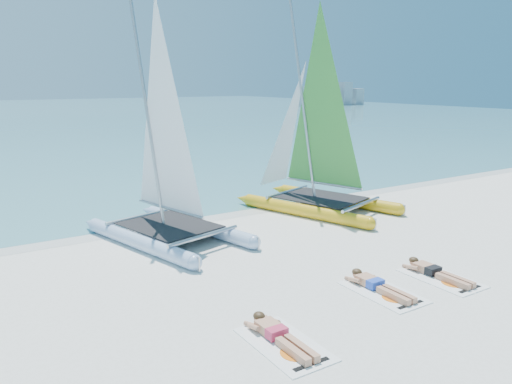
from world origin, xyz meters
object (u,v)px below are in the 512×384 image
(towel_b, at_px, (383,292))
(catamaran_yellow, at_px, (309,143))
(sunbather_b, at_px, (377,284))
(catamaran_blue, at_px, (165,167))
(towel_c, at_px, (441,278))
(towel_a, at_px, (284,344))
(sunbather_a, at_px, (278,334))
(sunbather_c, at_px, (435,271))

(towel_b, bearing_deg, catamaran_yellow, 64.61)
(sunbather_b, bearing_deg, catamaran_blue, 113.43)
(catamaran_yellow, bearing_deg, towel_c, -120.52)
(towel_a, distance_m, sunbather_b, 3.18)
(catamaran_blue, bearing_deg, catamaran_yellow, -7.55)
(catamaran_yellow, relative_size, sunbather_a, 4.28)
(towel_a, distance_m, sunbather_c, 4.82)
(towel_c, bearing_deg, sunbather_b, 168.23)
(towel_c, xyz_separation_m, sunbather_c, (0.00, 0.19, 0.11))
(sunbather_b, relative_size, sunbather_c, 1.00)
(catamaran_yellow, bearing_deg, towel_b, -133.90)
(catamaran_blue, distance_m, sunbather_a, 6.73)
(catamaran_yellow, distance_m, towel_a, 9.87)
(sunbather_b, height_order, towel_c, sunbather_b)
(catamaran_blue, relative_size, catamaran_yellow, 0.96)
(sunbather_b, height_order, sunbather_c, same)
(towel_c, bearing_deg, sunbather_c, 90.00)
(catamaran_yellow, xyz_separation_m, towel_c, (-1.45, -6.83, -2.32))
(catamaran_blue, bearing_deg, towel_b, -81.91)
(catamaran_yellow, xyz_separation_m, towel_a, (-6.23, -7.30, -2.32))
(towel_a, xyz_separation_m, sunbather_a, (-0.00, 0.19, 0.11))
(catamaran_blue, xyz_separation_m, sunbather_c, (4.21, -5.93, -2.00))
(sunbather_c, bearing_deg, towel_a, -172.01)
(towel_b, distance_m, towel_c, 1.72)
(towel_b, relative_size, towel_c, 1.00)
(catamaran_yellow, relative_size, sunbather_b, 4.28)
(catamaran_yellow, height_order, sunbather_c, catamaran_yellow)
(towel_b, xyz_separation_m, towel_c, (1.71, -0.16, 0.00))
(towel_a, bearing_deg, sunbather_a, 90.00)
(catamaran_blue, distance_m, sunbather_c, 7.54)
(catamaran_blue, xyz_separation_m, sunbather_b, (2.50, -5.76, -2.00))
(sunbather_b, bearing_deg, towel_b, -90.00)
(catamaran_blue, distance_m, catamaran_yellow, 5.71)
(sunbather_a, xyz_separation_m, towel_b, (3.06, 0.45, -0.11))
(towel_c, bearing_deg, catamaran_yellow, 77.99)
(catamaran_blue, relative_size, towel_a, 3.83)
(towel_b, bearing_deg, sunbather_a, -171.64)
(sunbather_a, relative_size, towel_b, 0.93)
(towel_b, relative_size, sunbather_b, 1.07)
(catamaran_yellow, height_order, sunbather_b, catamaran_yellow)
(towel_a, distance_m, towel_b, 3.13)
(catamaran_blue, height_order, towel_b, catamaran_blue)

